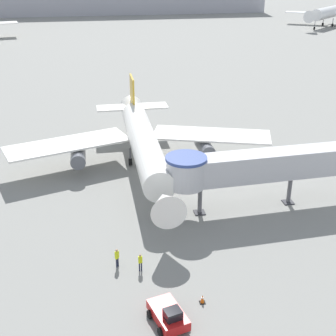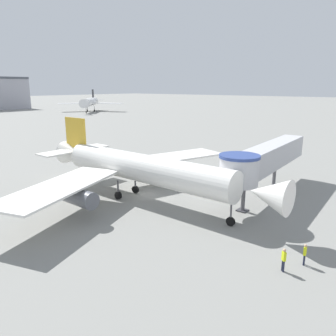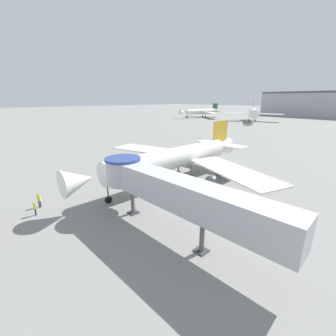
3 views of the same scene
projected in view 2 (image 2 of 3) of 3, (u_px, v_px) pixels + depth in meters
The scene contains 7 objects.
ground_plane at pixel (146, 196), 40.12m from camera, with size 800.00×800.00×0.00m, color gray.
main_airplane at pixel (138, 168), 37.91m from camera, with size 33.65×31.76×8.95m.
jet_bridge at pixel (264, 159), 38.45m from camera, with size 21.09×4.33×6.42m.
traffic_cone_starboard_wing at pixel (217, 177), 47.11m from camera, with size 0.49×0.49×0.80m.
ground_crew_marshaller at pixel (305, 253), 24.39m from camera, with size 0.34×0.22×1.69m.
ground_crew_wing_walker at pixel (284, 258), 23.52m from camera, with size 0.38×0.39×1.80m.
background_jet_black_tail at pixel (90, 102), 168.99m from camera, with size 26.59×27.45×11.26m.
Camera 2 is at (-27.84, -26.12, 13.08)m, focal length 35.00 mm.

